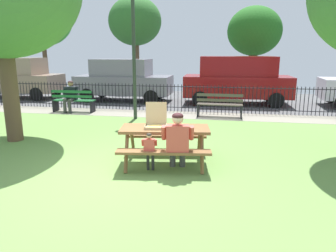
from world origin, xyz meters
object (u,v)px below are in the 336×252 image
Objects in this scene: pizza_box_open at (156,122)px; park_bench_center at (220,105)px; adult_at_table at (178,140)px; picnic_table_foreground at (165,136)px; pizza_slice_on_table at (180,128)px; lamp_post_walkway at (134,42)px; far_tree_midleft at (135,22)px; person_on_park_bench at (70,95)px; parked_car_far_left at (21,78)px; park_bench_left at (74,101)px; far_tree_left at (42,19)px; parked_car_center at (237,79)px; child_at_table at (150,148)px; far_tree_center at (254,32)px; parked_car_left at (124,79)px.

pizza_box_open reaches higher than park_bench_center.
adult_at_table is (0.53, -0.48, -0.21)m from pizza_box_open.
park_bench_center reaches higher than picnic_table_foreground.
lamp_post_walkway reaches higher than pizza_slice_on_table.
far_tree_midleft reaches higher than pizza_slice_on_table.
picnic_table_foreground is at bearing -71.73° from far_tree_midleft.
parked_car_far_left is (-4.18, 3.08, 0.35)m from person_on_park_bench.
park_bench_left is at bearing -8.74° from person_on_park_bench.
parked_car_far_left is (-9.86, 3.10, 0.59)m from park_bench_center.
far_tree_left is (-1.46, 4.76, 3.26)m from parked_car_far_left.
parked_car_center is at bearing -38.67° from far_tree_midleft.
far_tree_left is at bearing 128.58° from picnic_table_foreground.
pizza_slice_on_table is at bearing -50.65° from far_tree_left.
park_bench_left is (-4.87, 5.11, -0.36)m from pizza_slice_on_table.
parked_car_far_left reaches higher than person_on_park_bench.
child_at_table is at bearing -70.93° from lamp_post_walkway.
park_bench_left is 6.99m from parked_car_center.
parked_car_far_left is (-8.85, 8.17, 0.41)m from picnic_table_foreground.
pizza_box_open is 6.69m from park_bench_left.
child_at_table is at bearing -168.23° from adult_at_table.
far_tree_center is (6.93, 0.00, -0.64)m from far_tree_midleft.
pizza_slice_on_table is 13.42m from far_tree_center.
pizza_box_open is 2.14× the size of pizza_slice_on_table.
pizza_box_open is 0.33× the size of park_bench_center.
parked_car_center is at bearing 25.83° from person_on_park_bench.
far_tree_center is at bearing 80.11° from adult_at_table.
person_on_park_bench is (-5.01, 5.55, 0.00)m from adult_at_table.
parked_car_far_left is 5.95m from far_tree_left.
person_on_park_bench is (-4.48, 5.07, -0.21)m from pizza_box_open.
picnic_table_foreground is 12.05m from parked_car_far_left.
parked_car_left is 0.74× the size of far_tree_left.
pizza_slice_on_table is 8.32m from parked_car_center.
adult_at_table is 5.58m from park_bench_center.
parked_car_left is 8.16m from far_tree_center.
parked_car_left is 5.67m from far_tree_midleft.
far_tree_center reaches higher than child_at_table.
parked_car_left is at bearing -35.06° from far_tree_left.
far_tree_left is 13.01m from far_tree_center.
parked_car_left is at bearing 112.25° from pizza_box_open.
far_tree_midleft is at bearing 106.81° from child_at_table.
adult_at_table is 9.46m from parked_car_left.
adult_at_table is at bearing -48.54° from park_bench_left.
child_at_table is at bearing -101.95° from far_tree_center.
picnic_table_foreground is 0.45× the size of parked_car_left.
parked_car_left is at bearing 115.11° from pizza_slice_on_table.
picnic_table_foreground is at bearing -42.69° from parked_car_far_left.
adult_at_table is at bearing -65.11° from lamp_post_walkway.
parked_car_far_left is 0.83× the size of far_tree_center.
lamp_post_walkway is 9.08m from far_tree_midleft.
picnic_table_foreground is at bearing 71.36° from child_at_table.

